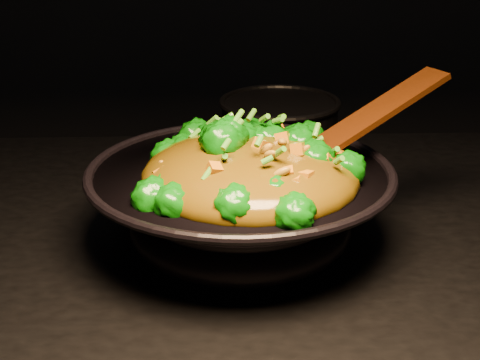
{
  "coord_description": "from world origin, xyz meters",
  "views": [
    {
      "loc": [
        -0.07,
        -0.87,
        1.35
      ],
      "look_at": [
        -0.03,
        0.0,
        0.99
      ],
      "focal_mm": 55.0,
      "sensor_mm": 36.0,
      "label": 1
    }
  ],
  "objects": [
    {
      "name": "back_pot",
      "position": [
        0.04,
        0.31,
        0.96
      ],
      "size": [
        0.19,
        0.19,
        0.11
      ],
      "primitive_type": "cylinder",
      "rotation": [
        0.0,
        0.0,
        0.0
      ],
      "color": "black",
      "rests_on": "stovetop"
    },
    {
      "name": "spatula",
      "position": [
        0.11,
        0.02,
        1.06
      ],
      "size": [
        0.27,
        0.16,
        0.12
      ],
      "primitive_type": "cube",
      "rotation": [
        0.0,
        -0.38,
        0.46
      ],
      "color": "#351308",
      "rests_on": "wok"
    },
    {
      "name": "stir_fry",
      "position": [
        -0.02,
        -0.04,
        1.05
      ],
      "size": [
        0.31,
        0.31,
        0.09
      ],
      "primitive_type": null,
      "rotation": [
        0.0,
        0.0,
        -0.16
      ],
      "color": "#0C6E07",
      "rests_on": "wok"
    },
    {
      "name": "wok",
      "position": [
        -0.03,
        -0.01,
        0.95
      ],
      "size": [
        0.48,
        0.48,
        0.11
      ],
      "primitive_type": null,
      "rotation": [
        0.0,
        0.0,
        0.32
      ],
      "color": "black",
      "rests_on": "stovetop"
    }
  ]
}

